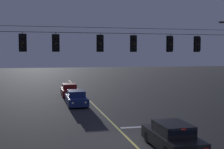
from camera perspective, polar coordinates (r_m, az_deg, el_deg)
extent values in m
plane|color=#28282B|center=(16.89, 3.82, -12.73)|extent=(180.00, 180.00, 0.00)
cube|color=#D1C64C|center=(26.21, -2.50, -6.70)|extent=(0.14, 60.00, 0.01)
cube|color=silver|center=(20.44, 6.31, -9.78)|extent=(3.40, 0.36, 0.01)
cylinder|color=black|center=(19.93, 0.66, 7.82)|extent=(17.03, 0.03, 0.03)
cylinder|color=black|center=(19.96, 0.66, 8.82)|extent=(17.03, 0.02, 0.02)
cylinder|color=black|center=(19.39, -16.61, 7.49)|extent=(0.04, 0.04, 0.18)
cube|color=black|center=(19.36, -16.58, 5.81)|extent=(0.32, 0.26, 0.96)
cube|color=black|center=(19.51, -16.55, 5.80)|extent=(0.48, 0.03, 1.12)
sphere|color=#380A0A|center=(19.22, -16.63, 6.68)|extent=(0.17, 0.17, 0.17)
cylinder|color=black|center=(19.18, -16.64, 6.82)|extent=(0.20, 0.10, 0.20)
sphere|color=orange|center=(19.20, -16.61, 5.83)|extent=(0.17, 0.17, 0.17)
cylinder|color=black|center=(19.17, -16.62, 5.96)|extent=(0.20, 0.10, 0.20)
sphere|color=black|center=(19.20, -16.59, 4.97)|extent=(0.17, 0.17, 0.17)
cylinder|color=black|center=(19.16, -16.60, 5.10)|extent=(0.20, 0.10, 0.20)
cylinder|color=black|center=(19.38, -10.61, 7.59)|extent=(0.04, 0.04, 0.18)
cube|color=black|center=(19.35, -10.59, 5.91)|extent=(0.32, 0.26, 0.96)
cube|color=black|center=(19.49, -10.60, 5.89)|extent=(0.48, 0.03, 1.12)
sphere|color=#380A0A|center=(19.20, -10.57, 6.78)|extent=(0.17, 0.17, 0.17)
cylinder|color=black|center=(19.16, -10.57, 6.92)|extent=(0.20, 0.10, 0.20)
sphere|color=orange|center=(19.19, -10.56, 5.93)|extent=(0.17, 0.17, 0.17)
cylinder|color=black|center=(19.15, -10.56, 6.06)|extent=(0.20, 0.10, 0.20)
sphere|color=black|center=(19.18, -10.55, 5.07)|extent=(0.17, 0.17, 0.17)
cylinder|color=black|center=(19.14, -10.55, 5.20)|extent=(0.20, 0.10, 0.20)
cylinder|color=black|center=(19.71, -2.20, 7.59)|extent=(0.04, 0.04, 0.18)
cube|color=black|center=(19.69, -2.20, 5.94)|extent=(0.32, 0.26, 0.96)
cube|color=black|center=(19.83, -2.28, 5.92)|extent=(0.48, 0.03, 1.12)
sphere|color=#380A0A|center=(19.54, -2.11, 6.80)|extent=(0.17, 0.17, 0.17)
cylinder|color=black|center=(19.50, -2.09, 6.93)|extent=(0.20, 0.10, 0.20)
sphere|color=orange|center=(19.53, -2.11, 5.96)|extent=(0.17, 0.17, 0.17)
cylinder|color=black|center=(19.49, -2.09, 6.08)|extent=(0.20, 0.10, 0.20)
sphere|color=black|center=(19.52, -2.11, 5.11)|extent=(0.17, 0.17, 0.17)
cylinder|color=black|center=(19.48, -2.09, 5.24)|extent=(0.20, 0.10, 0.20)
cylinder|color=black|center=(20.27, 4.21, 7.49)|extent=(0.04, 0.04, 0.18)
cube|color=black|center=(20.24, 4.20, 5.88)|extent=(0.32, 0.26, 0.96)
cube|color=black|center=(20.38, 4.08, 5.86)|extent=(0.48, 0.03, 1.12)
sphere|color=#380A0A|center=(20.10, 4.34, 6.71)|extent=(0.17, 0.17, 0.17)
cylinder|color=black|center=(20.07, 4.37, 6.84)|extent=(0.20, 0.10, 0.20)
sphere|color=orange|center=(20.09, 4.34, 5.89)|extent=(0.17, 0.17, 0.17)
cylinder|color=black|center=(20.05, 4.37, 6.02)|extent=(0.20, 0.10, 0.20)
sphere|color=black|center=(20.08, 4.33, 5.07)|extent=(0.17, 0.17, 0.17)
cylinder|color=black|center=(20.05, 4.37, 5.19)|extent=(0.20, 0.10, 0.20)
cylinder|color=black|center=(21.19, 11.02, 7.27)|extent=(0.04, 0.04, 0.18)
cube|color=black|center=(21.17, 11.00, 5.73)|extent=(0.32, 0.26, 0.96)
cube|color=black|center=(21.30, 10.84, 5.72)|extent=(0.48, 0.03, 1.12)
sphere|color=#380A0A|center=(21.03, 11.18, 6.53)|extent=(0.17, 0.17, 0.17)
cylinder|color=black|center=(21.00, 11.23, 6.65)|extent=(0.20, 0.10, 0.20)
sphere|color=orange|center=(21.02, 11.17, 5.74)|extent=(0.17, 0.17, 0.17)
cylinder|color=black|center=(20.98, 11.22, 5.86)|extent=(0.20, 0.10, 0.20)
sphere|color=black|center=(21.01, 11.16, 4.96)|extent=(0.17, 0.17, 0.17)
cylinder|color=black|center=(20.98, 11.21, 5.07)|extent=(0.20, 0.10, 0.20)
cylinder|color=black|center=(22.11, 15.95, 7.05)|extent=(0.04, 0.04, 0.18)
cube|color=black|center=(22.09, 15.92, 5.58)|extent=(0.32, 0.26, 0.96)
cube|color=black|center=(22.22, 15.74, 5.57)|extent=(0.48, 0.03, 1.12)
sphere|color=#380A0A|center=(21.96, 16.14, 6.33)|extent=(0.17, 0.17, 0.17)
cylinder|color=black|center=(21.93, 16.20, 6.45)|extent=(0.20, 0.10, 0.20)
sphere|color=orange|center=(21.95, 16.13, 5.58)|extent=(0.17, 0.17, 0.17)
cylinder|color=black|center=(21.92, 16.18, 5.70)|extent=(0.20, 0.10, 0.20)
sphere|color=black|center=(21.94, 16.11, 4.83)|extent=(0.17, 0.17, 0.17)
cylinder|color=black|center=(21.91, 16.17, 4.94)|extent=(0.20, 0.10, 0.20)
cube|color=black|center=(15.87, 11.27, -12.00)|extent=(1.80, 4.30, 0.68)
cube|color=black|center=(15.61, 11.48, -9.96)|extent=(1.51, 2.15, 0.54)
cube|color=black|center=(16.44, 10.11, -9.22)|extent=(1.40, 0.21, 0.48)
cube|color=black|center=(14.68, 13.24, -10.88)|extent=(1.37, 0.18, 0.46)
cylinder|color=black|center=(16.82, 6.83, -11.69)|extent=(0.22, 0.64, 0.64)
cylinder|color=black|center=(17.41, 11.84, -11.21)|extent=(0.22, 0.64, 0.64)
cube|color=red|center=(14.53, 13.44, -10.10)|extent=(0.24, 0.04, 0.06)
cube|color=navy|center=(28.57, -6.75, -4.80)|extent=(1.80, 4.30, 0.68)
cube|color=navy|center=(28.60, -6.79, -3.56)|extent=(1.51, 2.15, 0.54)
cube|color=black|center=(27.68, -6.57, -3.81)|extent=(1.40, 0.21, 0.48)
cube|color=black|center=(29.65, -7.01, -3.30)|extent=(1.37, 0.18, 0.46)
cylinder|color=black|center=(27.39, -4.78, -5.57)|extent=(0.22, 0.64, 0.64)
cylinder|color=black|center=(27.21, -8.10, -5.66)|extent=(0.22, 0.64, 0.64)
cylinder|color=black|center=(30.00, -5.52, -4.74)|extent=(0.22, 0.64, 0.64)
cylinder|color=black|center=(29.84, -8.55, -4.81)|extent=(0.22, 0.64, 0.64)
sphere|color=white|center=(26.50, -5.02, -5.35)|extent=(0.20, 0.20, 0.20)
sphere|color=white|center=(26.37, -7.44, -5.41)|extent=(0.20, 0.20, 0.20)
cube|color=maroon|center=(35.02, -8.07, -3.19)|extent=(1.80, 4.30, 0.68)
cube|color=maroon|center=(35.07, -8.09, -2.18)|extent=(1.51, 2.15, 0.54)
cube|color=black|center=(34.14, -7.96, -2.35)|extent=(1.40, 0.21, 0.48)
cube|color=black|center=(36.12, -8.24, -2.00)|extent=(1.37, 0.18, 0.46)
cylinder|color=black|center=(33.81, -6.52, -3.76)|extent=(0.22, 0.64, 0.64)
cylinder|color=black|center=(33.67, -9.21, -3.82)|extent=(0.22, 0.64, 0.64)
cylinder|color=black|center=(36.44, -7.01, -3.20)|extent=(0.22, 0.64, 0.64)
cylinder|color=black|center=(36.30, -9.50, -3.25)|extent=(0.22, 0.64, 0.64)
sphere|color=white|center=(32.93, -6.76, -3.53)|extent=(0.20, 0.20, 0.20)
sphere|color=white|center=(32.82, -8.70, -3.58)|extent=(0.20, 0.20, 0.20)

